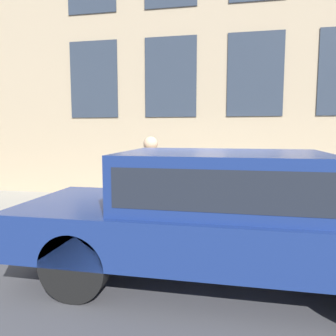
% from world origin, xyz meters
% --- Properties ---
extents(ground_plane, '(80.00, 80.00, 0.00)m').
position_xyz_m(ground_plane, '(0.00, 0.00, 0.00)').
color(ground_plane, '#47474C').
extents(sidewalk, '(3.02, 60.00, 0.16)m').
position_xyz_m(sidewalk, '(1.51, 0.00, 0.08)').
color(sidewalk, '#9E9B93').
rests_on(sidewalk, ground_plane).
extents(building_facade, '(0.33, 40.00, 7.35)m').
position_xyz_m(building_facade, '(3.17, 0.00, 3.68)').
color(building_facade, tan).
rests_on(building_facade, ground_plane).
extents(fire_hydrant, '(0.32, 0.44, 0.68)m').
position_xyz_m(fire_hydrant, '(0.38, 0.25, 0.50)').
color(fire_hydrant, gray).
rests_on(fire_hydrant, sidewalk).
extents(person, '(0.40, 0.26, 1.65)m').
position_xyz_m(person, '(0.46, 0.93, 1.15)').
color(person, '#998466').
rests_on(person, sidewalk).
extents(parked_car_navy_near, '(1.92, 5.18, 1.66)m').
position_xyz_m(parked_car_navy_near, '(-1.28, -0.45, 0.93)').
color(parked_car_navy_near, black).
rests_on(parked_car_navy_near, ground_plane).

